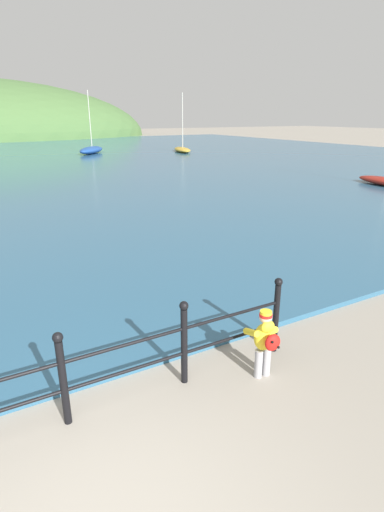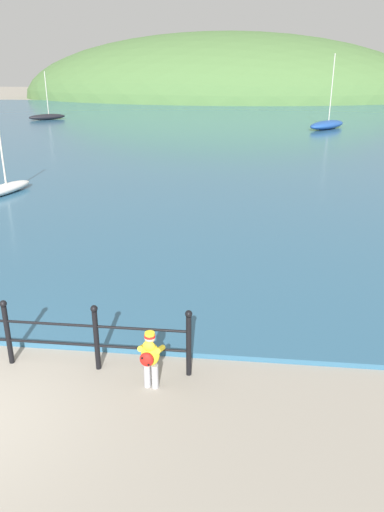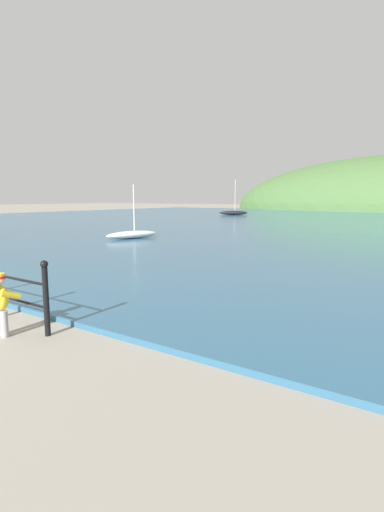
{
  "view_description": "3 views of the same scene",
  "coord_description": "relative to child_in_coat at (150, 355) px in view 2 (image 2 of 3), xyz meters",
  "views": [
    {
      "loc": [
        -0.42,
        -2.53,
        3.44
      ],
      "look_at": [
        3.03,
        3.61,
        0.94
      ],
      "focal_mm": 28.0,
      "sensor_mm": 36.0,
      "label": 1
    },
    {
      "loc": [
        4.16,
        -5.56,
        4.92
      ],
      "look_at": [
        3.05,
        4.01,
        1.16
      ],
      "focal_mm": 35.0,
      "sensor_mm": 36.0,
      "label": 2
    },
    {
      "loc": [
        8.63,
        -2.16,
        2.18
      ],
      "look_at": [
        3.05,
        5.82,
        0.73
      ],
      "focal_mm": 28.0,
      "sensor_mm": 36.0,
      "label": 3
    }
  ],
  "objects": [
    {
      "name": "water",
      "position": [
        -2.73,
        30.93,
        -0.56
      ],
      "size": [
        80.0,
        60.0,
        0.1
      ],
      "primitive_type": "cube",
      "color": "#2D5B7A",
      "rests_on": "ground"
    },
    {
      "name": "far_hillside",
      "position": [
        -2.73,
        70.0,
        -0.61
      ],
      "size": [
        58.81,
        32.35,
        17.93
      ],
      "color": "#476B38",
      "rests_on": "ground"
    },
    {
      "name": "iron_railing",
      "position": [
        -2.56,
        0.43,
        0.04
      ],
      "size": [
        6.37,
        0.12,
        1.21
      ],
      "color": "black",
      "rests_on": "ground"
    },
    {
      "name": "child_in_coat",
      "position": [
        0.0,
        0.0,
        0.0
      ],
      "size": [
        0.41,
        0.55,
        1.0
      ],
      "color": "#99999E",
      "rests_on": "ground"
    },
    {
      "name": "boat_nearest_quay",
      "position": [
        -8.03,
        11.44,
        -0.3
      ],
      "size": [
        1.44,
        2.97,
        2.69
      ],
      "color": "silver",
      "rests_on": "water"
    },
    {
      "name": "boat_far_right",
      "position": [
        7.22,
        33.56,
        -0.18
      ],
      "size": [
        3.69,
        4.29,
        5.39
      ],
      "color": "#1E4793",
      "rests_on": "water"
    },
    {
      "name": "boat_red_dinghy",
      "position": [
        -16.62,
        37.35,
        -0.23
      ],
      "size": [
        3.09,
        2.66,
        4.05
      ],
      "color": "black",
      "rests_on": "water"
    }
  ]
}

